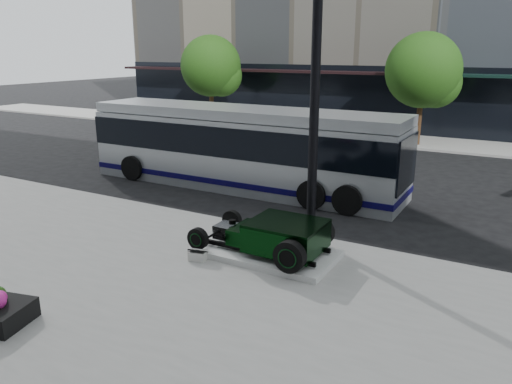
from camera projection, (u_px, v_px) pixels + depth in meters
The scene contains 8 objects.
ground at pixel (295, 211), 15.90m from camera, with size 120.00×120.00×0.00m, color black.
sidewalk_far at pixel (402, 141), 27.61m from camera, with size 70.00×4.00×0.12m, color gray.
street_trees at pixel (426, 73), 25.26m from camera, with size 29.80×3.80×5.70m.
display_plinth at pixel (266, 252), 12.17m from camera, with size 3.40×1.80×0.15m, color silver.
hot_rod at pixel (278, 235), 11.87m from camera, with size 3.22×2.00×0.81m.
info_plaque at pixel (198, 255), 11.89m from camera, with size 0.46×0.38×0.31m.
lamppost at pixel (315, 99), 12.19m from camera, with size 0.44×0.44×7.93m.
transit_bus at pixel (242, 147), 18.36m from camera, with size 12.12×2.88×2.92m.
Camera 1 is at (6.32, -13.78, 4.99)m, focal length 35.00 mm.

